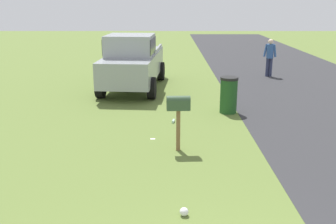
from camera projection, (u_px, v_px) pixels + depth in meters
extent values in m
cube|color=brown|center=(178.00, 130.00, 8.73)|extent=(0.09, 0.09, 0.95)
cube|color=#334C33|center=(178.00, 105.00, 8.56)|extent=(0.22, 0.53, 0.22)
cylinder|color=#334C33|center=(178.00, 100.00, 8.53)|extent=(0.22, 0.53, 0.20)
cube|color=red|center=(178.00, 101.00, 8.65)|extent=(0.02, 0.04, 0.18)
cube|color=#93999E|center=(133.00, 65.00, 14.79)|extent=(5.07, 2.18, 0.90)
cube|color=#93999E|center=(130.00, 45.00, 13.99)|extent=(1.81, 1.77, 0.76)
cube|color=black|center=(130.00, 45.00, 13.99)|extent=(1.76, 1.81, 0.53)
cube|color=#93999E|center=(158.00, 49.00, 15.62)|extent=(2.57, 0.28, 0.12)
cube|color=#93999E|center=(118.00, 48.00, 15.75)|extent=(2.57, 0.28, 0.12)
cylinder|color=black|center=(152.00, 88.00, 13.30)|extent=(0.78, 0.32, 0.76)
cylinder|color=black|center=(101.00, 87.00, 13.44)|extent=(0.78, 0.32, 0.76)
cylinder|color=black|center=(161.00, 71.00, 16.42)|extent=(0.78, 0.32, 0.76)
cylinder|color=black|center=(119.00, 71.00, 16.56)|extent=(0.78, 0.32, 0.76)
cylinder|color=#1E4C1E|center=(229.00, 96.00, 11.64)|extent=(0.51, 0.51, 1.02)
cylinder|color=black|center=(229.00, 78.00, 11.48)|extent=(0.53, 0.53, 0.08)
cylinder|color=#2D3351|center=(267.00, 67.00, 17.20)|extent=(0.14, 0.14, 0.82)
cylinder|color=#2D3351|center=(271.00, 67.00, 17.16)|extent=(0.14, 0.14, 0.82)
cylinder|color=#335999|center=(270.00, 51.00, 16.98)|extent=(0.30, 0.30, 0.61)
sphere|color=beige|center=(271.00, 42.00, 16.86)|extent=(0.22, 0.22, 0.22)
cylinder|color=#335999|center=(265.00, 50.00, 17.02)|extent=(0.09, 0.17, 0.56)
cylinder|color=#335999|center=(275.00, 51.00, 16.92)|extent=(0.09, 0.17, 0.56)
cube|color=silver|center=(153.00, 139.00, 9.55)|extent=(0.09, 0.12, 0.01)
cylinder|color=#B2D8BF|center=(173.00, 121.00, 10.84)|extent=(0.23, 0.10, 0.07)
sphere|color=silver|center=(184.00, 212.00, 6.15)|extent=(0.14, 0.14, 0.14)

